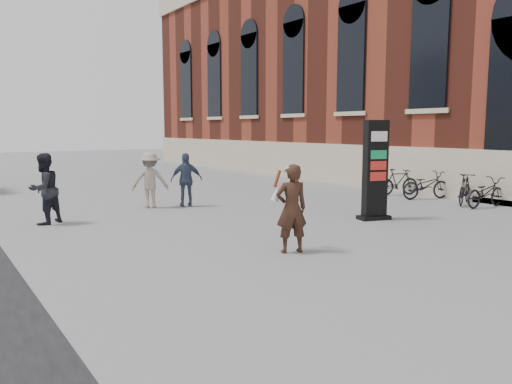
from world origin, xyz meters
TOP-DOWN VIEW (x-y plane):
  - ground at (0.00, 0.00)m, footprint 100.00×100.00m
  - station at (15.48, 6.00)m, footprint 12.15×44.50m
  - info_pylon at (4.03, 1.49)m, footprint 0.96×0.65m
  - woman at (-0.16, -0.14)m, footprint 0.82×0.78m
  - pedestrian_a at (-3.66, 5.86)m, footprint 1.15×1.08m
  - pedestrian_b at (-0.29, 6.92)m, footprint 1.30×1.06m
  - pedestrian_c at (0.78, 6.51)m, footprint 1.10×0.73m
  - bike_4 at (8.60, 0.98)m, footprint 1.85×0.70m
  - bike_5 at (8.60, 1.72)m, footprint 1.77×1.12m
  - bike_6 at (8.60, 3.25)m, footprint 2.01×1.18m
  - bike_7 at (8.60, 4.50)m, footprint 1.73×0.98m

SIDE VIEW (x-z plane):
  - ground at x=0.00m, z-range 0.00..0.00m
  - bike_4 at x=8.60m, z-range 0.00..0.96m
  - bike_6 at x=8.60m, z-range 0.00..1.00m
  - bike_7 at x=8.60m, z-range 0.00..1.00m
  - bike_5 at x=8.60m, z-range 0.00..1.03m
  - pedestrian_c at x=0.78m, z-range 0.00..1.73m
  - pedestrian_b at x=-0.29m, z-range 0.00..1.76m
  - woman at x=-0.16m, z-range 0.02..1.83m
  - pedestrian_a at x=-3.66m, z-range 0.00..1.87m
  - info_pylon at x=4.03m, z-range 0.00..2.73m
  - station at x=15.48m, z-range -1.49..17.66m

